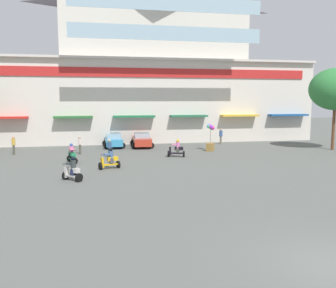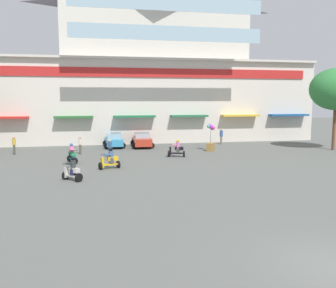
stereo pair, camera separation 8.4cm
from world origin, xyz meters
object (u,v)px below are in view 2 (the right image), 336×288
Objects in this scene: plaza_tree_1 at (336,89)px; pedestrian_2 at (14,144)px; scooter_rider_2 at (72,155)px; parked_car_1 at (142,140)px; scooter_rider_0 at (177,149)px; pedestrian_1 at (221,135)px; pedestrian_3 at (110,147)px; scooter_rider_1 at (72,171)px; pedestrian_0 at (80,144)px; scooter_rider_4 at (110,160)px; balloon_vendor_cart at (211,138)px; parked_car_0 at (114,140)px.

pedestrian_2 is at bearing 174.91° from plaza_tree_1.
scooter_rider_2 is (-24.50, -2.55, -5.23)m from plaza_tree_1.
scooter_rider_0 is at bearing -72.86° from parked_car_1.
plaza_tree_1 is 4.58× the size of pedestrian_1.
pedestrian_1 reaches higher than pedestrian_3.
scooter_rider_1 is 0.92× the size of pedestrian_0.
scooter_rider_2 is at bearing 132.93° from scooter_rider_4.
pedestrian_0 is at bearing 90.15° from scooter_rider_1.
balloon_vendor_cart is (17.90, -1.08, 0.24)m from pedestrian_2.
balloon_vendor_cart reaches higher than pedestrian_1.
scooter_rider_0 is at bearing 8.43° from scooter_rider_2.
plaza_tree_1 is 5.13× the size of scooter_rider_0.
pedestrian_1 reaches higher than pedestrian_2.
plaza_tree_1 reaches higher than scooter_rider_4.
pedestrian_0 reaches higher than scooter_rider_4.
scooter_rider_2 is 7.48m from pedestrian_2.
parked_car_1 is 7.20m from pedestrian_0.
plaza_tree_1 is at bearing -4.20° from pedestrian_0.
parked_car_0 is 2.49× the size of scooter_rider_4.
scooter_rider_2 is at bearing -145.19° from pedestrian_3.
pedestrian_1 reaches higher than scooter_rider_0.
parked_car_0 is 9.27m from scooter_rider_2.
pedestrian_0 is (-6.04, -3.91, 0.22)m from parked_car_1.
balloon_vendor_cart is (-11.96, 1.59, -4.65)m from plaza_tree_1.
pedestrian_0 reaches higher than scooter_rider_2.
pedestrian_1 reaches higher than pedestrian_0.
pedestrian_2 is (-8.94, -3.34, 0.23)m from parked_car_0.
plaza_tree_1 is 5.04× the size of scooter_rider_4.
pedestrian_2 is (-5.80, 11.56, 0.35)m from scooter_rider_1.
pedestrian_2 is (-20.64, -3.70, -0.01)m from pedestrian_1.
pedestrian_2 is at bearing 135.78° from scooter_rider_2.
pedestrian_3 is at bearing -167.80° from balloon_vendor_cart.
scooter_rider_1 is 0.88× the size of pedestrian_1.
parked_car_1 is at bearing -175.59° from pedestrian_1.
pedestrian_1 is (14.84, 15.26, 0.36)m from scooter_rider_1.
scooter_rider_0 is at bearing -175.42° from plaza_tree_1.
scooter_rider_2 is 0.93× the size of pedestrian_0.
plaza_tree_1 reaches higher than pedestrian_3.
pedestrian_3 is at bearing 88.14° from scooter_rider_4.
pedestrian_2 is 0.65× the size of balloon_vendor_cart.
scooter_rider_0 is 0.92× the size of pedestrian_2.
scooter_rider_0 is 10.15m from pedestrian_1.
scooter_rider_4 is at bearing -136.34° from pedestrian_1.
parked_car_0 is (-20.92, 6.00, -5.12)m from plaza_tree_1.
parked_car_1 is at bearing 146.06° from balloon_vendor_cart.
pedestrian_2 is at bearing 116.65° from scooter_rider_1.
plaza_tree_1 reaches higher than parked_car_0.
balloon_vendor_cart is at bearing 36.26° from scooter_rider_4.
plaza_tree_1 is at bearing 20.31° from scooter_rider_1.
parked_car_0 is 8.84m from scooter_rider_0.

